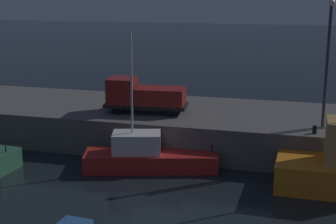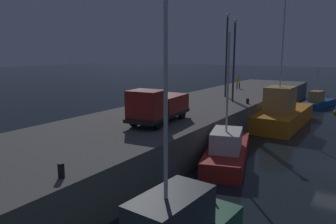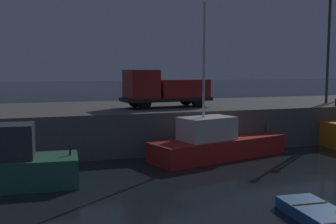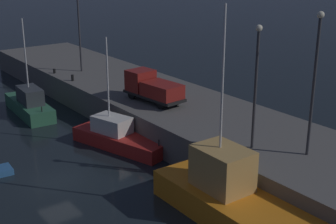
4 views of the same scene
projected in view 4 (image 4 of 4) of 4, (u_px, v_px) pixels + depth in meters
name	position (u px, v px, depth m)	size (l,w,h in m)	color
ground_plane	(58.00, 182.00, 33.60)	(320.00, 320.00, 0.00)	black
pier_quay	(200.00, 125.00, 40.68)	(72.29, 10.16, 2.63)	#5B5956
fishing_trawler_red	(119.00, 137.00, 39.34)	(9.09, 4.87, 9.00)	red
fishing_boat_white	(235.00, 201.00, 28.33)	(11.96, 4.19, 12.69)	orange
fishing_boat_orange	(29.00, 104.00, 47.18)	(8.59, 2.99, 9.47)	#2D6647
lamp_post_west	(79.00, 23.00, 51.90)	(0.44, 0.44, 9.39)	#38383D
lamp_post_east	(256.00, 79.00, 31.12)	(0.44, 0.44, 8.36)	#38383D
lamp_post_central	(315.00, 76.00, 29.86)	(0.44, 0.44, 9.33)	#38383D
utility_truck	(152.00, 87.00, 42.41)	(6.29, 2.79, 2.57)	black
bollard_west	(73.00, 78.00, 49.49)	(0.28, 0.28, 0.64)	black
bollard_central	(227.00, 148.00, 31.96)	(0.28, 0.28, 0.52)	black
bollard_east	(54.00, 71.00, 52.59)	(0.28, 0.28, 0.49)	black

